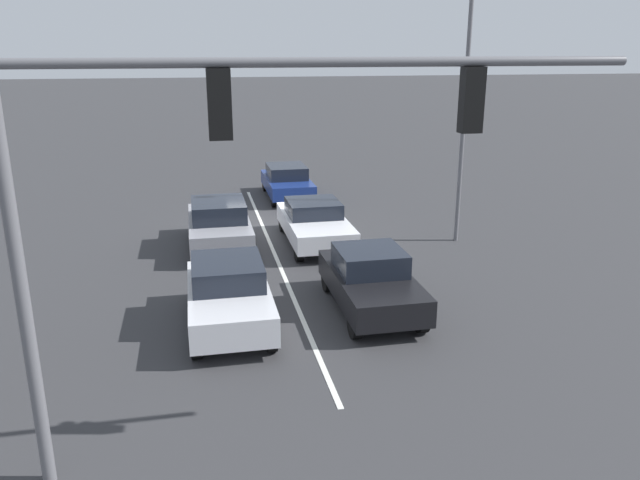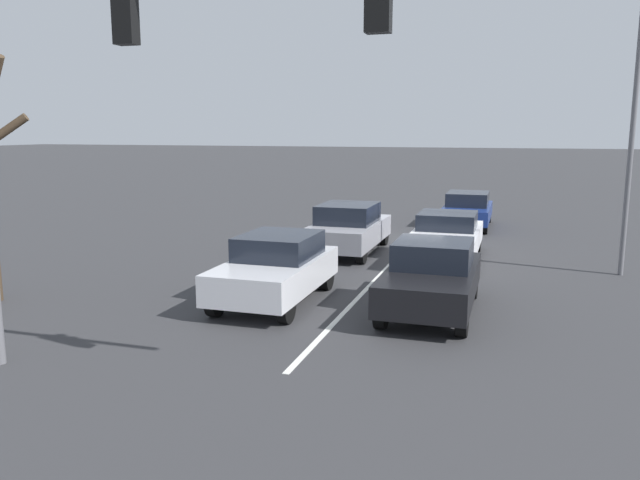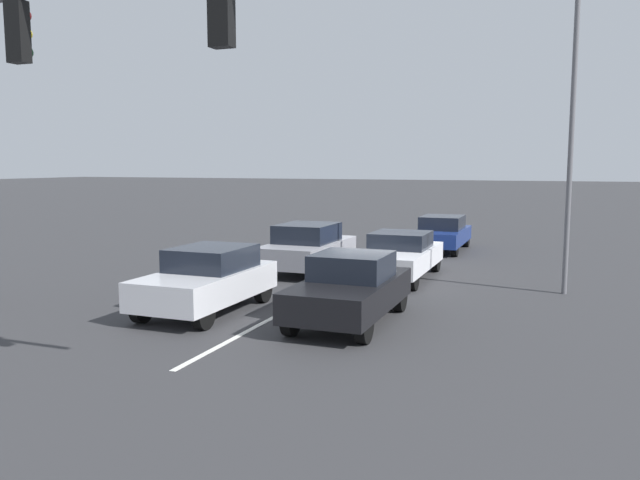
{
  "view_description": "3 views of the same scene",
  "coord_description": "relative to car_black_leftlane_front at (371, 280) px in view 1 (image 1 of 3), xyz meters",
  "views": [
    {
      "loc": [
        2.38,
        21.87,
        6.34
      ],
      "look_at": [
        -0.4,
        8.35,
        2.06
      ],
      "focal_mm": 35.0,
      "sensor_mm": 36.0,
      "label": 1
    },
    {
      "loc": [
        -3.42,
        21.18,
        3.93
      ],
      "look_at": [
        0.61,
        8.36,
        1.54
      ],
      "focal_mm": 35.0,
      "sensor_mm": 36.0,
      "label": 2
    },
    {
      "loc": [
        -6.1,
        20.91,
        3.53
      ],
      "look_at": [
        -0.77,
        7.13,
        1.73
      ],
      "focal_mm": 35.0,
      "sensor_mm": 36.0,
      "label": 3
    }
  ],
  "objects": [
    {
      "name": "car_silver_midlane_front",
      "position": [
        3.53,
        0.24,
        0.02
      ],
      "size": [
        1.87,
        4.02,
        1.55
      ],
      "color": "silver",
      "rests_on": "ground_plane"
    },
    {
      "name": "street_lamp_left_shoulder",
      "position": [
        -4.35,
        -5.07,
        3.92
      ],
      "size": [
        1.55,
        0.24,
        8.27
      ],
      "color": "slate",
      "rests_on": "ground_plane"
    },
    {
      "name": "car_gray_midlane_second",
      "position": [
        3.45,
        -5.93,
        0.02
      ],
      "size": [
        1.94,
        4.37,
        1.58
      ],
      "color": "gray",
      "rests_on": "ground_plane"
    },
    {
      "name": "traffic_signal_gantry",
      "position": [
        3.96,
        5.29,
        3.98
      ],
      "size": [
        9.01,
        0.37,
        6.48
      ],
      "color": "slate",
      "rests_on": "ground_plane"
    },
    {
      "name": "car_navy_leftlane_third",
      "position": [
        0.19,
        -12.51,
        -0.04
      ],
      "size": [
        1.83,
        4.22,
        1.42
      ],
      "color": "navy",
      "rests_on": "ground_plane"
    },
    {
      "name": "car_white_leftlane_second",
      "position": [
        0.3,
        -5.73,
        -0.05
      ],
      "size": [
        1.94,
        4.53,
        1.43
      ],
      "color": "silver",
      "rests_on": "ground_plane"
    },
    {
      "name": "car_black_leftlane_front",
      "position": [
        0.0,
        0.0,
        0.0
      ],
      "size": [
        1.84,
        4.11,
        1.55
      ],
      "color": "black",
      "rests_on": "ground_plane"
    },
    {
      "name": "ground_plane",
      "position": [
        1.78,
        -7.89,
        -0.78
      ],
      "size": [
        240.0,
        240.0,
        0.0
      ],
      "primitive_type": "plane",
      "color": "#333335"
    },
    {
      "name": "lane_stripe_left_divider",
      "position": [
        1.78,
        -4.8,
        -0.77
      ],
      "size": [
        0.12,
        18.19,
        0.01
      ],
      "primitive_type": "cube",
      "color": "silver",
      "rests_on": "ground_plane"
    }
  ]
}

